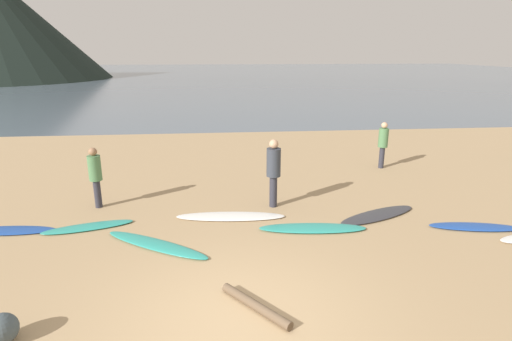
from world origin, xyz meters
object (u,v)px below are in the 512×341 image
at_px(surfboard_2, 88,227).
at_px(surfboard_7, 475,227).
at_px(surfboard_3, 156,245).
at_px(person_1, 95,173).
at_px(driftwood_log, 255,305).
at_px(surfboard_6, 378,215).
at_px(surfboard_1, 6,231).
at_px(person_0, 274,168).
at_px(surfboard_5, 313,228).
at_px(surfboard_4, 230,216).
at_px(beach_rock_near, 2,329).
at_px(person_3, 383,141).

bearing_deg(surfboard_2, surfboard_7, -21.17).
xyz_separation_m(surfboard_3, person_1, (-1.78, 2.41, 0.91)).
xyz_separation_m(person_1, driftwood_log, (3.65, -4.79, -0.87)).
bearing_deg(surfboard_6, person_1, 145.19).
height_order(surfboard_1, surfboard_6, surfboard_6).
relative_size(surfboard_6, person_0, 1.30).
distance_m(surfboard_7, person_1, 9.31).
distance_m(surfboard_2, surfboard_5, 5.18).
bearing_deg(surfboard_7, surfboard_4, 178.32).
bearing_deg(surfboard_7, surfboard_3, -168.19).
xyz_separation_m(surfboard_1, driftwood_log, (5.34, -3.44, 0.04)).
bearing_deg(surfboard_6, person_0, 135.35).
relative_size(surfboard_5, beach_rock_near, 5.61).
height_order(surfboard_5, driftwood_log, driftwood_log).
bearing_deg(person_3, person_0, -29.93).
bearing_deg(person_1, surfboard_2, 106.68).
bearing_deg(surfboard_2, person_3, 10.32).
xyz_separation_m(surfboard_6, surfboard_7, (1.96, -0.91, 0.00)).
bearing_deg(person_1, surfboard_6, -178.23).
distance_m(person_0, driftwood_log, 4.60).
height_order(surfboard_1, surfboard_2, surfboard_2).
bearing_deg(beach_rock_near, surfboard_6, 28.98).
bearing_deg(driftwood_log, beach_rock_near, -173.71).
relative_size(surfboard_3, beach_rock_near, 6.02).
relative_size(surfboard_2, surfboard_3, 0.76).
xyz_separation_m(surfboard_5, surfboard_7, (3.74, -0.30, -0.00)).
height_order(surfboard_4, person_1, person_1).
xyz_separation_m(surfboard_3, surfboard_6, (5.25, 1.09, -0.00)).
relative_size(surfboard_4, person_1, 1.67).
relative_size(surfboard_2, surfboard_6, 0.86).
relative_size(surfboard_3, surfboard_5, 1.07).
relative_size(person_3, driftwood_log, 1.10).
relative_size(surfboard_4, beach_rock_near, 6.09).
xyz_separation_m(surfboard_4, person_3, (5.41, 3.90, 0.91)).
xyz_separation_m(surfboard_1, person_1, (1.69, 1.35, 0.91)).
xyz_separation_m(surfboard_2, surfboard_7, (8.89, -0.89, 0.00)).
relative_size(surfboard_3, person_3, 1.64).
bearing_deg(surfboard_3, person_3, 70.43).
bearing_deg(person_0, surfboard_5, -79.40).
bearing_deg(person_3, surfboard_1, -45.45).
xyz_separation_m(surfboard_2, person_1, (-0.10, 1.34, 0.91)).
bearing_deg(person_0, person_1, 161.33).
relative_size(surfboard_4, person_0, 1.48).
bearing_deg(person_0, surfboard_7, -36.20).
xyz_separation_m(surfboard_5, person_0, (-0.70, 1.54, 1.02)).
xyz_separation_m(surfboard_6, person_3, (1.77, 4.19, 0.91)).
bearing_deg(beach_rock_near, surfboard_2, 89.23).
distance_m(surfboard_7, person_3, 5.18).
height_order(person_1, person_3, person_3).
bearing_deg(surfboard_3, person_0, 69.66).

